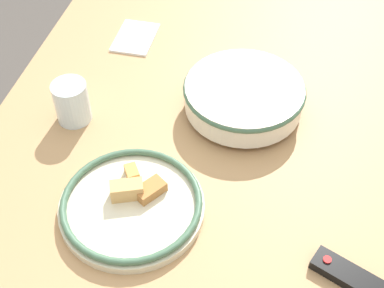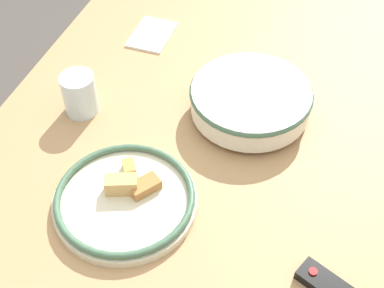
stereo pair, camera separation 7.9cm
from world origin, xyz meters
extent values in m
cube|color=tan|center=(0.00, 0.00, 0.68)|extent=(1.51, 1.06, 0.04)
cylinder|color=tan|center=(-0.68, -0.46, 0.33)|extent=(0.06, 0.06, 0.66)
cylinder|color=silver|center=(-0.16, 0.03, 0.71)|extent=(0.12, 0.12, 0.01)
cylinder|color=silver|center=(-0.16, 0.03, 0.75)|extent=(0.27, 0.27, 0.06)
cylinder|color=#B75B23|center=(-0.16, 0.03, 0.74)|extent=(0.24, 0.24, 0.05)
torus|color=#42664C|center=(-0.16, 0.03, 0.77)|extent=(0.28, 0.28, 0.01)
cylinder|color=beige|center=(0.17, -0.14, 0.71)|extent=(0.29, 0.29, 0.02)
torus|color=#42664C|center=(0.17, -0.14, 0.73)|extent=(0.28, 0.28, 0.01)
cube|color=tan|center=(0.15, -0.15, 0.74)|extent=(0.05, 0.07, 0.04)
cube|color=#B2753D|center=(0.14, -0.11, 0.73)|extent=(0.07, 0.06, 0.02)
cube|color=tan|center=(0.10, -0.16, 0.73)|extent=(0.04, 0.04, 0.02)
cylinder|color=red|center=(0.22, 0.24, 0.72)|extent=(0.02, 0.02, 0.00)
cylinder|color=silver|center=(-0.05, -0.34, 0.75)|extent=(0.08, 0.08, 0.10)
cube|color=white|center=(-0.37, -0.29, 0.71)|extent=(0.14, 0.10, 0.01)
camera|label=1|loc=(0.75, 0.12, 1.56)|focal=50.00mm
camera|label=2|loc=(0.73, 0.19, 1.56)|focal=50.00mm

